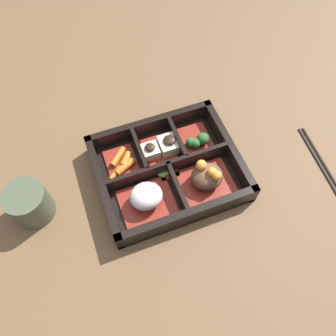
# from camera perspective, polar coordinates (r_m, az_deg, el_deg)

# --- Properties ---
(ground_plane) EXTENTS (3.00, 3.00, 0.00)m
(ground_plane) POSITION_cam_1_polar(r_m,az_deg,el_deg) (0.67, 0.00, -1.06)
(ground_plane) COLOR brown
(bento_base) EXTENTS (0.28, 0.23, 0.01)m
(bento_base) POSITION_cam_1_polar(r_m,az_deg,el_deg) (0.66, 0.00, -0.85)
(bento_base) COLOR black
(bento_base) RESTS_ON ground_plane
(bento_rim) EXTENTS (0.28, 0.23, 0.05)m
(bento_rim) POSITION_cam_1_polar(r_m,az_deg,el_deg) (0.65, -0.08, 0.13)
(bento_rim) COLOR black
(bento_rim) RESTS_ON ground_plane
(bowl_stew) EXTENTS (0.10, 0.08, 0.06)m
(bowl_stew) POSITION_cam_1_polar(r_m,az_deg,el_deg) (0.63, 6.78, -1.55)
(bowl_stew) COLOR maroon
(bowl_stew) RESTS_ON bento_base
(bowl_rice) EXTENTS (0.10, 0.08, 0.05)m
(bowl_rice) POSITION_cam_1_polar(r_m,az_deg,el_deg) (0.61, -3.80, -5.14)
(bowl_rice) COLOR maroon
(bowl_rice) RESTS_ON bento_base
(bowl_greens) EXTENTS (0.06, 0.08, 0.03)m
(bowl_greens) POSITION_cam_1_polar(r_m,az_deg,el_deg) (0.69, 5.07, 4.80)
(bowl_greens) COLOR maroon
(bowl_greens) RESTS_ON bento_base
(bowl_tofu) EXTENTS (0.08, 0.08, 0.04)m
(bowl_tofu) POSITION_cam_1_polar(r_m,az_deg,el_deg) (0.67, -1.12, 3.59)
(bowl_tofu) COLOR maroon
(bowl_tofu) RESTS_ON bento_base
(bowl_carrots) EXTENTS (0.06, 0.08, 0.02)m
(bowl_carrots) POSITION_cam_1_polar(r_m,az_deg,el_deg) (0.67, -8.01, 0.89)
(bowl_carrots) COLOR maroon
(bowl_carrots) RESTS_ON bento_base
(bowl_pickles) EXTENTS (0.04, 0.04, 0.01)m
(bowl_pickles) POSITION_cam_1_polar(r_m,az_deg,el_deg) (0.65, -0.32, -0.42)
(bowl_pickles) COLOR maroon
(bowl_pickles) RESTS_ON bento_base
(tea_cup) EXTENTS (0.08, 0.08, 0.07)m
(tea_cup) POSITION_cam_1_polar(r_m,az_deg,el_deg) (0.65, -23.02, -5.65)
(tea_cup) COLOR #424C38
(tea_cup) RESTS_ON ground_plane
(chopsticks) EXTENTS (0.03, 0.22, 0.01)m
(chopsticks) POSITION_cam_1_polar(r_m,az_deg,el_deg) (0.74, 25.82, -0.32)
(chopsticks) COLOR black
(chopsticks) RESTS_ON ground_plane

